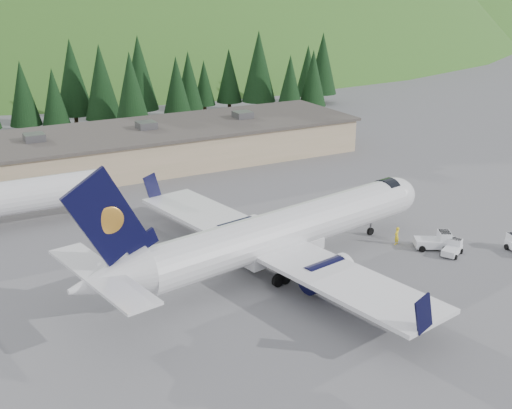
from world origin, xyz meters
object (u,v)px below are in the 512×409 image
object	(u,v)px
airliner	(278,234)
baggage_tug_b	(436,241)
terminal_building	(112,151)
ramp_worker	(397,236)
baggage_tug_a	(453,248)

from	to	relation	value
airliner	baggage_tug_b	bearing A→B (deg)	-23.12
terminal_building	ramp_worker	size ratio (longest dim) A/B	39.34
airliner	baggage_tug_a	world-z (taller)	airliner
airliner	ramp_worker	world-z (taller)	airliner
terminal_building	ramp_worker	world-z (taller)	terminal_building
baggage_tug_a	baggage_tug_b	xyz separation A→B (m)	(-0.53, 1.78, 0.18)
terminal_building	airliner	bearing A→B (deg)	-84.15
baggage_tug_a	ramp_worker	size ratio (longest dim) A/B	1.59
baggage_tug_a	ramp_worker	distance (m)	5.44
baggage_tug_b	baggage_tug_a	bearing A→B (deg)	-43.06
airliner	terminal_building	world-z (taller)	airliner
baggage_tug_a	terminal_building	bearing A→B (deg)	87.78
baggage_tug_b	terminal_building	size ratio (longest dim) A/B	0.05
airliner	baggage_tug_b	size ratio (longest dim) A/B	10.25
airliner	terminal_building	bearing A→B (deg)	85.13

